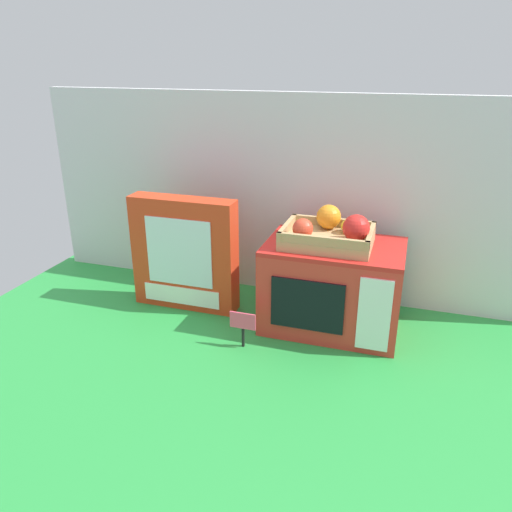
{
  "coord_description": "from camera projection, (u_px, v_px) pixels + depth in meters",
  "views": [
    {
      "loc": [
        0.37,
        -1.24,
        0.71
      ],
      "look_at": [
        -0.03,
        0.01,
        0.19
      ],
      "focal_mm": 34.86,
      "sensor_mm": 36.0,
      "label": 1
    }
  ],
  "objects": [
    {
      "name": "price_sign",
      "position": [
        243.0,
        324.0,
        1.29
      ],
      "size": [
        0.07,
        0.01,
        0.1
      ],
      "color": "black",
      "rests_on": "ground"
    },
    {
      "name": "toy_microwave",
      "position": [
        332.0,
        286.0,
        1.37
      ],
      "size": [
        0.37,
        0.25,
        0.25
      ],
      "color": "red",
      "rests_on": "ground"
    },
    {
      "name": "cookie_set_box",
      "position": [
        185.0,
        254.0,
        1.47
      ],
      "size": [
        0.32,
        0.07,
        0.34
      ],
      "color": "red",
      "rests_on": "ground"
    },
    {
      "name": "ground_plane",
      "position": [
        266.0,
        317.0,
        1.47
      ],
      "size": [
        1.7,
        1.7,
        0.0
      ],
      "primitive_type": "plane",
      "color": "green",
      "rests_on": "ground"
    },
    {
      "name": "display_back_panel",
      "position": [
        286.0,
        197.0,
        1.53
      ],
      "size": [
        1.61,
        0.03,
        0.62
      ],
      "primitive_type": "cube",
      "color": "silver",
      "rests_on": "ground"
    },
    {
      "name": "food_groups_crate",
      "position": [
        331.0,
        233.0,
        1.32
      ],
      "size": [
        0.23,
        0.18,
        0.1
      ],
      "color": "tan",
      "rests_on": "toy_microwave"
    }
  ]
}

